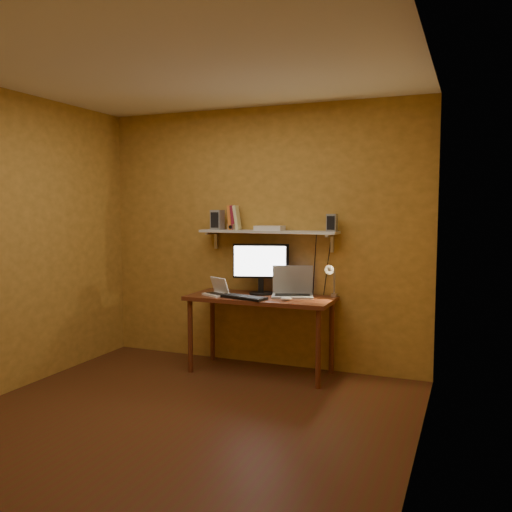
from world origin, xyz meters
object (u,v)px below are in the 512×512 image
at_px(laptop, 293,288).
at_px(mouse, 286,299).
at_px(router, 270,228).
at_px(speaker_right, 332,223).
at_px(netbook, 217,290).
at_px(wall_shelf, 268,232).
at_px(desk_lamp, 331,276).
at_px(desk, 261,305).
at_px(monitor, 261,266).
at_px(speaker_left, 217,220).
at_px(keyboard, 243,297).
at_px(shelf_camera, 232,227).

bearing_deg(laptop, mouse, -101.73).
distance_m(laptop, router, 0.64).
bearing_deg(speaker_right, netbook, -164.24).
bearing_deg(wall_shelf, desk_lamp, -5.88).
bearing_deg(desk, monitor, 110.83).
bearing_deg(mouse, desk, 141.06).
distance_m(desk, netbook, 0.44).
distance_m(laptop, speaker_right, 0.73).
bearing_deg(desk_lamp, desk, -169.19).
height_order(monitor, router, router).
distance_m(desk, speaker_right, 1.04).
bearing_deg(speaker_left, laptop, -0.81).
distance_m(monitor, router, 0.38).
bearing_deg(speaker_right, monitor, -174.19).
bearing_deg(desk, laptop, 23.09).
distance_m(netbook, keyboard, 0.32).
height_order(desk, wall_shelf, wall_shelf).
xyz_separation_m(netbook, speaker_right, (1.05, 0.30, 0.66)).
xyz_separation_m(laptop, router, (-0.27, 0.08, 0.57)).
relative_size(monitor, netbook, 1.88).
xyz_separation_m(desk, monitor, (-0.05, 0.12, 0.36)).
bearing_deg(shelf_camera, speaker_left, 163.03).
distance_m(keyboard, desk_lamp, 0.85).
relative_size(wall_shelf, speaker_right, 8.58).
bearing_deg(keyboard, desk, 74.15).
relative_size(shelf_camera, router, 0.39).
distance_m(keyboard, mouse, 0.41).
bearing_deg(desk_lamp, monitor, -179.78).
bearing_deg(speaker_right, wall_shelf, 179.96).
bearing_deg(keyboard, laptop, 52.20).
relative_size(keyboard, speaker_left, 2.35).
xyz_separation_m(desk, mouse, (0.31, -0.14, 0.10)).
relative_size(laptop, router, 1.66).
bearing_deg(mouse, keyboard, 171.52).
relative_size(wall_shelf, mouse, 13.87).
xyz_separation_m(wall_shelf, speaker_right, (0.64, 0.00, 0.10)).
xyz_separation_m(wall_shelf, mouse, (0.31, -0.34, -0.59)).
xyz_separation_m(keyboard, speaker_left, (-0.45, 0.38, 0.71)).
height_order(desk_lamp, speaker_right, speaker_right).
height_order(desk, monitor, monitor).
distance_m(desk, keyboard, 0.23).
relative_size(netbook, desk_lamp, 0.76).
bearing_deg(shelf_camera, keyboard, -50.91).
xyz_separation_m(speaker_left, speaker_right, (1.19, 0.00, -0.02)).
bearing_deg(laptop, shelf_camera, 161.01).
bearing_deg(speaker_left, shelf_camera, -12.58).
xyz_separation_m(speaker_right, router, (-0.63, 0.00, -0.06)).
bearing_deg(shelf_camera, desk_lamp, -0.73).
height_order(netbook, speaker_left, speaker_left).
height_order(desk, mouse, mouse).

